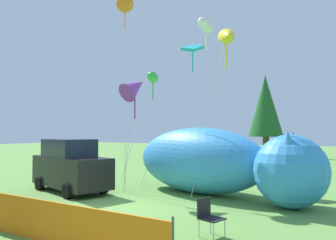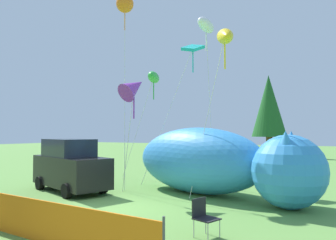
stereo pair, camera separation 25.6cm
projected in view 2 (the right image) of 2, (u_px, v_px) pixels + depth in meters
ground_plane at (108, 210)px, 10.87m from camera, size 120.00×120.00×0.00m
parked_car at (70, 166)px, 14.32m from camera, size 4.61×2.96×2.28m
folding_chair at (203, 214)px, 8.06m from camera, size 0.66×0.66×0.93m
inflatable_cat at (213, 164)px, 13.32m from camera, size 8.64×4.76×2.78m
safety_fence at (10, 214)px, 8.33m from camera, size 9.43×0.75×1.07m
kite_green_fish at (154, 78)px, 19.11m from camera, size 2.16×2.72×6.18m
kite_white_ghost at (206, 26)px, 16.52m from camera, size 1.15×2.87×8.44m
kite_orange_flower at (125, 5)px, 15.99m from camera, size 1.18×1.39×9.29m
kite_purple_delta at (134, 88)px, 13.51m from camera, size 1.50×1.51×5.07m
kite_yellow_hero at (225, 37)px, 12.84m from camera, size 2.16×2.99×7.10m
kite_teal_diamond at (192, 50)px, 17.17m from camera, size 2.54×2.47×7.37m
horizon_tree_east at (269, 106)px, 35.91m from camera, size 3.74×3.74×8.92m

